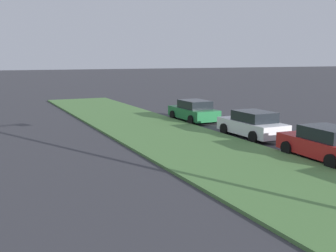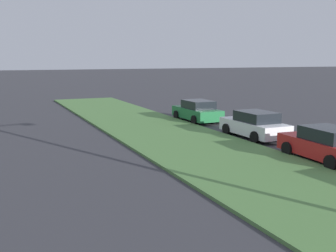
{
  "view_description": "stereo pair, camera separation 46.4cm",
  "coord_description": "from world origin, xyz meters",
  "views": [
    {
      "loc": [
        -2.67,
        15.81,
        4.36
      ],
      "look_at": [
        14.05,
        7.99,
        1.29
      ],
      "focal_mm": 44.19,
      "sensor_mm": 36.0,
      "label": 1
    },
    {
      "loc": [
        -2.86,
        15.39,
        4.36
      ],
      "look_at": [
        14.05,
        7.99,
        1.29
      ],
      "focal_mm": 44.19,
      "sensor_mm": 36.0,
      "label": 2
    }
  ],
  "objects": [
    {
      "name": "grass_median",
      "position": [
        10.0,
        6.25,
        0.06
      ],
      "size": [
        60.0,
        6.0,
        0.12
      ],
      "primitive_type": "cube",
      "color": "#517F42",
      "rests_on": "ground"
    },
    {
      "name": "parked_car_red",
      "position": [
        10.09,
        2.42,
        0.72
      ],
      "size": [
        4.38,
        2.17,
        1.47
      ],
      "rotation": [
        0.0,
        0.0,
        -0.05
      ],
      "color": "red",
      "rests_on": "ground"
    },
    {
      "name": "parked_car_white",
      "position": [
        15.63,
        2.14,
        0.72
      ],
      "size": [
        4.31,
        2.05,
        1.47
      ],
      "rotation": [
        0.0,
        0.0,
        0.01
      ],
      "color": "silver",
      "rests_on": "ground"
    },
    {
      "name": "parked_car_green",
      "position": [
        22.11,
        2.27,
        0.72
      ],
      "size": [
        4.32,
        2.05,
        1.47
      ],
      "rotation": [
        0.0,
        0.0,
        0.01
      ],
      "color": "#1E6B38",
      "rests_on": "ground"
    }
  ]
}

